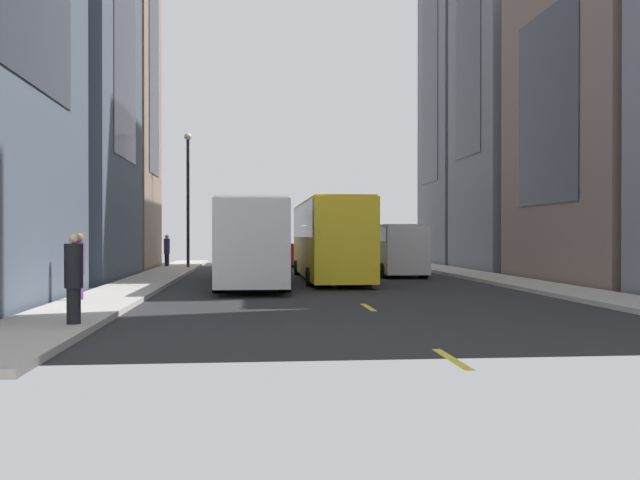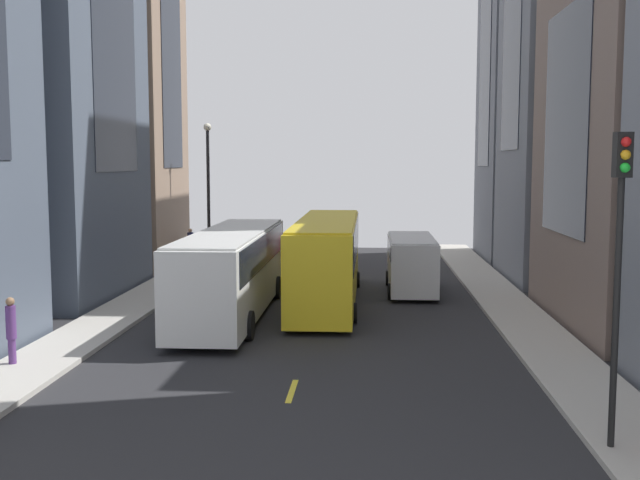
{
  "view_description": "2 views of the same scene",
  "coord_description": "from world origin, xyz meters",
  "views": [
    {
      "loc": [
        -3.27,
        -32.33,
        2.04
      ],
      "look_at": [
        -0.06,
        1.01,
        1.83
      ],
      "focal_mm": 39.58,
      "sensor_mm": 36.0,
      "label": 1
    },
    {
      "loc": [
        1.97,
        -31.74,
        6.0
      ],
      "look_at": [
        0.07,
        -2.27,
        2.93
      ],
      "focal_mm": 42.17,
      "sensor_mm": 36.0,
      "label": 2
    }
  ],
  "objects": [
    {
      "name": "city_bus_white",
      "position": [
        -3.29,
        -3.13,
        2.01
      ],
      "size": [
        2.8,
        12.49,
        3.35
      ],
      "color": "silver",
      "rests_on": "ground"
    },
    {
      "name": "building_west_2",
      "position": [
        -13.78,
        10.54,
        12.64
      ],
      "size": [
        9.39,
        7.36,
        25.28
      ],
      "color": "#937760",
      "rests_on": "ground"
    },
    {
      "name": "lane_stripe_5",
      "position": [
        0.0,
        21.0,
        0.01
      ],
      "size": [
        0.16,
        2.0,
        0.01
      ],
      "primitive_type": "cube",
      "color": "yellow",
      "rests_on": "ground"
    },
    {
      "name": "lane_stripe_3",
      "position": [
        0.0,
        4.2,
        0.01
      ],
      "size": [
        0.16,
        2.0,
        0.01
      ],
      "primitive_type": "cube",
      "color": "yellow",
      "rests_on": "ground"
    },
    {
      "name": "lane_stripe_1",
      "position": [
        0.0,
        -12.6,
        0.01
      ],
      "size": [
        0.16,
        2.0,
        0.01
      ],
      "primitive_type": "cube",
      "color": "yellow",
      "rests_on": "ground"
    },
    {
      "name": "streetcar_yellow",
      "position": [
        0.23,
        -0.05,
        2.12
      ],
      "size": [
        2.7,
        12.94,
        3.59
      ],
      "color": "yellow",
      "rests_on": "ground"
    },
    {
      "name": "lane_stripe_0",
      "position": [
        0.0,
        -21.0,
        0.01
      ],
      "size": [
        0.16,
        2.0,
        0.01
      ],
      "primitive_type": "cube",
      "color": "yellow",
      "rests_on": "ground"
    },
    {
      "name": "lane_stripe_2",
      "position": [
        0.0,
        -4.2,
        0.01
      ],
      "size": [
        0.16,
        2.0,
        0.01
      ],
      "primitive_type": "cube",
      "color": "yellow",
      "rests_on": "ground"
    },
    {
      "name": "sidewalk_west",
      "position": [
        -7.77,
        0.0,
        0.07
      ],
      "size": [
        2.32,
        44.0,
        0.15
      ],
      "primitive_type": "cube",
      "color": "#B2ADA3",
      "rests_on": "ground"
    },
    {
      "name": "pedestrian_crossing_near",
      "position": [
        -8.53,
        11.86,
        1.18
      ],
      "size": [
        0.36,
        0.36,
        1.95
      ],
      "rotation": [
        0.0,
        0.0,
        5.29
      ],
      "color": "black",
      "rests_on": "ground"
    },
    {
      "name": "streetlamp_near",
      "position": [
        -7.11,
        10.47,
        4.99
      ],
      "size": [
        0.44,
        0.44,
        8.04
      ],
      "color": "black",
      "rests_on": "ground"
    },
    {
      "name": "building_east_3",
      "position": [
        14.07,
        16.01,
        12.8
      ],
      "size": [
        9.97,
        7.63,
        25.6
      ],
      "color": "slate",
      "rests_on": "ground"
    },
    {
      "name": "delivery_van_white",
      "position": [
        3.98,
        2.8,
        1.52
      ],
      "size": [
        2.25,
        6.13,
        2.58
      ],
      "color": "white",
      "rests_on": "ground"
    },
    {
      "name": "lane_stripe_4",
      "position": [
        0.0,
        12.6,
        0.01
      ],
      "size": [
        0.16,
        2.0,
        0.01
      ],
      "primitive_type": "cube",
      "color": "yellow",
      "rests_on": "ground"
    },
    {
      "name": "sidewalk_east",
      "position": [
        7.77,
        0.0,
        0.07
      ],
      "size": [
        2.32,
        44.0,
        0.15
      ],
      "primitive_type": "cube",
      "color": "#B2ADA3",
      "rests_on": "ground"
    },
    {
      "name": "ground_plane",
      "position": [
        0.0,
        0.0,
        0.0
      ],
      "size": [
        41.87,
        41.87,
        0.0
      ],
      "primitive_type": "plane",
      "color": "#28282B"
    },
    {
      "name": "pedestrian_crossing_mid",
      "position": [
        -8.36,
        -10.96,
        1.22
      ],
      "size": [
        0.29,
        0.29,
        1.96
      ],
      "rotation": [
        0.0,
        0.0,
        6.14
      ],
      "color": "#593372",
      "rests_on": "ground"
    },
    {
      "name": "building_east_2",
      "position": [
        13.57,
        7.31,
        14.7
      ],
      "size": [
        8.96,
        8.38,
        29.4
      ],
      "color": "slate",
      "rests_on": "ground"
    },
    {
      "name": "car_red_0",
      "position": [
        -1.46,
        14.07,
        0.89
      ],
      "size": [
        2.05,
        4.71,
        1.51
      ],
      "color": "red",
      "rests_on": "ground"
    },
    {
      "name": "building_west_1",
      "position": [
        -12.78,
        1.03,
        12.41
      ],
      "size": [
        7.36,
        10.0,
        24.82
      ],
      "color": "#4C5666",
      "rests_on": "ground"
    },
    {
      "name": "pedestrian_walking_far",
      "position": [
        -7.09,
        -16.82,
        1.16
      ],
      "size": [
        0.39,
        0.39,
        1.92
      ],
      "rotation": [
        0.0,
        0.0,
        2.04
      ],
      "color": "black",
      "rests_on": "ground"
    }
  ]
}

